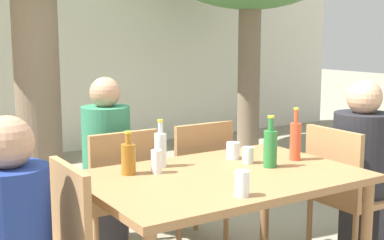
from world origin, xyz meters
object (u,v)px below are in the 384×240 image
object	(u,v)px
patio_chair_3	(195,178)
green_bottle_2	(270,147)
person_seated_1	(369,177)
amber_bottle_0	(128,158)
drinking_glass_3	(242,183)
drinking_glass_2	(157,162)
person_seated_2	(102,178)
patio_chair_2	(117,191)
water_bottle_1	(161,149)
dining_table_front	(222,187)
drinking_glass_0	(248,155)
patio_chair_1	(344,188)
soda_bottle_3	(295,140)
drinking_glass_1	(233,151)

from	to	relation	value
patio_chair_3	green_bottle_2	world-z (taller)	green_bottle_2
person_seated_1	patio_chair_3	bearing A→B (deg)	51.45
amber_bottle_0	drinking_glass_3	bearing A→B (deg)	-66.94
drinking_glass_2	drinking_glass_3	distance (m)	0.59
person_seated_2	patio_chair_2	bearing A→B (deg)	90.00
person_seated_2	drinking_glass_2	size ratio (longest dim) A/B	9.50
water_bottle_1	dining_table_front	bearing A→B (deg)	-57.31
dining_table_front	patio_chair_2	size ratio (longest dim) A/B	1.63
patio_chair_3	drinking_glass_0	size ratio (longest dim) A/B	9.37
patio_chair_1	person_seated_1	world-z (taller)	person_seated_1
person_seated_1	drinking_glass_3	distance (m)	1.41
person_seated_1	green_bottle_2	bearing A→B (deg)	91.61
patio_chair_1	amber_bottle_0	distance (m)	1.44
amber_bottle_0	water_bottle_1	world-z (taller)	water_bottle_1
amber_bottle_0	water_bottle_1	xyz separation A→B (m)	(0.22, 0.05, 0.01)
dining_table_front	green_bottle_2	xyz separation A→B (m)	(0.31, -0.02, 0.19)
person_seated_2	drinking_glass_3	distance (m)	1.35
patio_chair_1	drinking_glass_2	xyz separation A→B (m)	(-1.24, 0.20, 0.29)
drinking_glass_2	patio_chair_2	bearing A→B (deg)	90.35
drinking_glass_0	water_bottle_1	bearing A→B (deg)	156.94
patio_chair_2	drinking_glass_2	distance (m)	0.59
patio_chair_2	patio_chair_3	distance (m)	0.58
dining_table_front	drinking_glass_0	distance (m)	0.31
amber_bottle_0	soda_bottle_3	world-z (taller)	soda_bottle_3
patio_chair_2	patio_chair_3	world-z (taller)	same
patio_chair_1	green_bottle_2	world-z (taller)	green_bottle_2
person_seated_1	person_seated_2	size ratio (longest dim) A/B	0.99
soda_bottle_3	drinking_glass_0	size ratio (longest dim) A/B	3.29
person_seated_1	soda_bottle_3	distance (m)	0.71
amber_bottle_0	drinking_glass_0	bearing A→B (deg)	-12.08
soda_bottle_3	drinking_glass_2	world-z (taller)	soda_bottle_3
patio_chair_3	person_seated_2	xyz separation A→B (m)	(-0.58, 0.24, 0.03)
dining_table_front	patio_chair_2	distance (m)	0.79
amber_bottle_0	drinking_glass_2	distance (m)	0.15
drinking_glass_0	drinking_glass_3	distance (m)	0.64
drinking_glass_3	drinking_glass_1	bearing A→B (deg)	56.31
dining_table_front	patio_chair_1	bearing A→B (deg)	0.00
water_bottle_1	soda_bottle_3	world-z (taller)	soda_bottle_3
drinking_glass_0	drinking_glass_2	xyz separation A→B (m)	(-0.55, 0.09, 0.02)
person_seated_2	amber_bottle_0	distance (m)	0.76
green_bottle_2	drinking_glass_0	xyz separation A→B (m)	(-0.05, 0.14, -0.07)
drinking_glass_1	patio_chair_1	bearing A→B (deg)	-19.64
patio_chair_2	patio_chair_1	bearing A→B (deg)	150.16
water_bottle_1	drinking_glass_0	distance (m)	0.51
patio_chair_3	person_seated_1	world-z (taller)	person_seated_1
dining_table_front	patio_chair_3	distance (m)	0.79
person_seated_2	drinking_glass_1	world-z (taller)	person_seated_2
patio_chair_1	patio_chair_2	bearing A→B (deg)	60.16
amber_bottle_0	soda_bottle_3	distance (m)	1.00
drinking_glass_2	drinking_glass_1	bearing A→B (deg)	4.80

